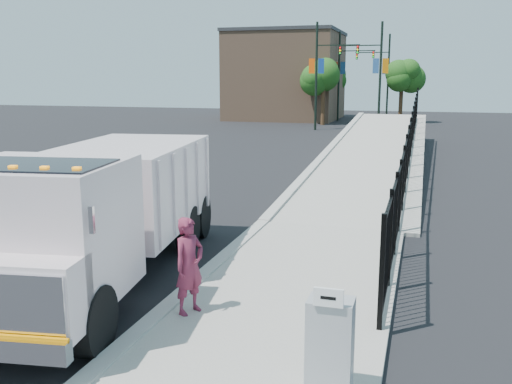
# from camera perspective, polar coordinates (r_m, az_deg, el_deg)

# --- Properties ---
(ground) EXTENTS (120.00, 120.00, 0.00)m
(ground) POSITION_cam_1_polar(r_m,az_deg,el_deg) (11.90, -4.48, -8.09)
(ground) COLOR black
(ground) RESTS_ON ground
(sidewalk) EXTENTS (3.55, 12.00, 0.12)m
(sidewalk) POSITION_cam_1_polar(r_m,az_deg,el_deg) (9.56, 2.21, -12.70)
(sidewalk) COLOR #9E998E
(sidewalk) RESTS_ON ground
(curb) EXTENTS (0.30, 12.00, 0.16)m
(curb) POSITION_cam_1_polar(r_m,az_deg,el_deg) (10.16, -8.58, -11.21)
(curb) COLOR #ADAAA3
(curb) RESTS_ON ground
(ramp) EXTENTS (3.95, 24.06, 3.19)m
(ramp) POSITION_cam_1_polar(r_m,az_deg,el_deg) (26.83, 12.16, 2.65)
(ramp) COLOR #9E998E
(ramp) RESTS_ON ground
(iron_fence) EXTENTS (0.10, 28.00, 1.80)m
(iron_fence) POSITION_cam_1_polar(r_m,az_deg,el_deg) (22.68, 15.05, 3.24)
(iron_fence) COLOR black
(iron_fence) RESTS_ON ground
(truck) EXTENTS (3.65, 8.31, 2.75)m
(truck) POSITION_cam_1_polar(r_m,az_deg,el_deg) (11.24, -15.66, -1.45)
(truck) COLOR black
(truck) RESTS_ON ground
(worker) EXTENTS (0.60, 0.70, 1.62)m
(worker) POSITION_cam_1_polar(r_m,az_deg,el_deg) (9.49, -6.70, -7.32)
(worker) COLOR maroon
(worker) RESTS_ON sidewalk
(utility_cabinet) EXTENTS (0.55, 0.40, 1.25)m
(utility_cabinet) POSITION_cam_1_polar(r_m,az_deg,el_deg) (7.21, 7.39, -15.22)
(utility_cabinet) COLOR gray
(utility_cabinet) RESTS_ON sidewalk
(arrow_sign) EXTENTS (0.35, 0.04, 0.22)m
(arrow_sign) POSITION_cam_1_polar(r_m,az_deg,el_deg) (6.71, 7.25, -10.42)
(arrow_sign) COLOR white
(arrow_sign) RESTS_ON utility_cabinet
(light_pole_0) EXTENTS (3.77, 0.22, 8.00)m
(light_pole_0) POSITION_cam_1_polar(r_m,az_deg,el_deg) (44.00, 6.45, 11.85)
(light_pole_0) COLOR black
(light_pole_0) RESTS_ON ground
(light_pole_1) EXTENTS (3.78, 0.22, 8.00)m
(light_pole_1) POSITION_cam_1_polar(r_m,az_deg,el_deg) (44.44, 11.93, 11.68)
(light_pole_1) COLOR black
(light_pole_1) RESTS_ON ground
(light_pole_2) EXTENTS (3.77, 0.22, 8.00)m
(light_pole_2) POSITION_cam_1_polar(r_m,az_deg,el_deg) (53.61, 8.62, 11.70)
(light_pole_2) COLOR black
(light_pole_2) RESTS_ON ground
(light_pole_3) EXTENTS (3.78, 0.22, 8.00)m
(light_pole_3) POSITION_cam_1_polar(r_m,az_deg,el_deg) (57.11, 12.78, 11.53)
(light_pole_3) COLOR black
(light_pole_3) RESTS_ON ground
(tree_0) EXTENTS (2.81, 2.81, 5.41)m
(tree_0) POSITION_cam_1_polar(r_m,az_deg,el_deg) (48.85, 6.78, 11.31)
(tree_0) COLOR #382314
(tree_0) RESTS_ON ground
(tree_1) EXTENTS (2.28, 2.28, 5.14)m
(tree_1) POSITION_cam_1_polar(r_m,az_deg,el_deg) (52.35, 14.39, 11.00)
(tree_1) COLOR #382314
(tree_1) RESTS_ON ground
(tree_2) EXTENTS (2.70, 2.70, 5.35)m
(tree_2) POSITION_cam_1_polar(r_m,az_deg,el_deg) (59.82, 7.67, 11.29)
(tree_2) COLOR #382314
(tree_2) RESTS_ON ground
(building) EXTENTS (10.00, 10.00, 8.00)m
(building) POSITION_cam_1_polar(r_m,az_deg,el_deg) (56.01, 3.03, 11.42)
(building) COLOR #8C664C
(building) RESTS_ON ground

